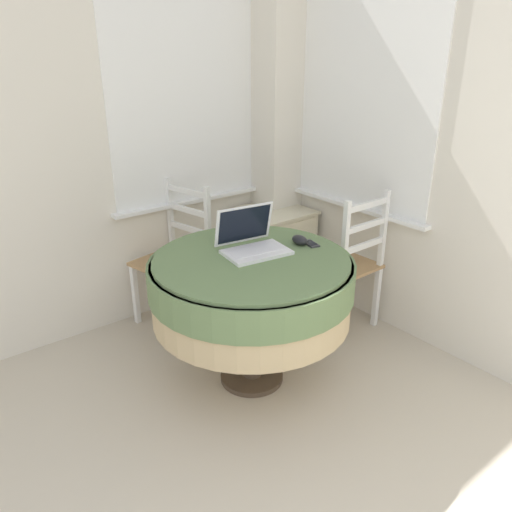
# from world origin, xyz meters

# --- Properties ---
(corner_room_shell) EXTENTS (4.48, 5.25, 2.55)m
(corner_room_shell) POSITION_xyz_m (1.33, 2.17, 1.28)
(corner_room_shell) COLOR silver
(corner_room_shell) RESTS_ON ground_plane
(round_dining_table) EXTENTS (1.09, 1.09, 0.76)m
(round_dining_table) POSITION_xyz_m (1.10, 2.30, 0.60)
(round_dining_table) COLOR #4C3D2D
(round_dining_table) RESTS_ON ground_plane
(laptop) EXTENTS (0.37, 0.32, 0.24)m
(laptop) POSITION_xyz_m (1.16, 2.37, 0.81)
(laptop) COLOR white
(laptop) RESTS_ON round_dining_table
(computer_mouse) EXTENTS (0.07, 0.10, 0.05)m
(computer_mouse) POSITION_xyz_m (1.43, 2.28, 0.78)
(computer_mouse) COLOR black
(computer_mouse) RESTS_ON round_dining_table
(cell_phone) EXTENTS (0.08, 0.12, 0.01)m
(cell_phone) POSITION_xyz_m (1.47, 2.24, 0.76)
(cell_phone) COLOR #2D2D33
(cell_phone) RESTS_ON round_dining_table
(dining_chair_near_back_window) EXTENTS (0.49, 0.49, 0.96)m
(dining_chair_near_back_window) POSITION_xyz_m (1.13, 3.16, 0.46)
(dining_chair_near_back_window) COLOR #A87F51
(dining_chair_near_back_window) RESTS_ON ground_plane
(dining_chair_near_right_window) EXTENTS (0.42, 0.41, 0.96)m
(dining_chair_near_right_window) POSITION_xyz_m (1.94, 2.38, 0.46)
(dining_chair_near_right_window) COLOR #A87F51
(dining_chair_near_right_window) RESTS_ON ground_plane
(corner_cabinet) EXTENTS (0.49, 0.50, 0.65)m
(corner_cabinet) POSITION_xyz_m (1.94, 3.11, 0.33)
(corner_cabinet) COLOR beige
(corner_cabinet) RESTS_ON ground_plane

